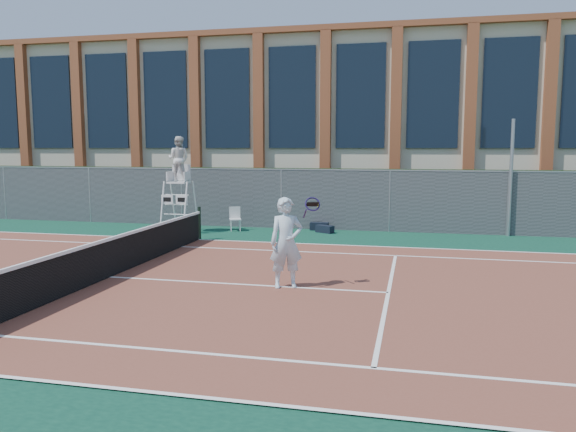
% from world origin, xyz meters
% --- Properties ---
extents(ground, '(120.00, 120.00, 0.00)m').
position_xyz_m(ground, '(0.00, 0.00, 0.00)').
color(ground, '#233814').
extents(apron, '(36.00, 20.00, 0.01)m').
position_xyz_m(apron, '(0.00, 1.00, 0.01)').
color(apron, '#0C3427').
rests_on(apron, ground).
extents(tennis_court, '(23.77, 10.97, 0.02)m').
position_xyz_m(tennis_court, '(0.00, 0.00, 0.02)').
color(tennis_court, brown).
rests_on(tennis_court, apron).
extents(tennis_net, '(0.10, 11.30, 1.10)m').
position_xyz_m(tennis_net, '(0.00, 0.00, 0.54)').
color(tennis_net, black).
rests_on(tennis_net, ground).
extents(fence, '(40.00, 0.06, 2.20)m').
position_xyz_m(fence, '(0.00, 8.80, 1.10)').
color(fence, '#595E60').
rests_on(fence, ground).
extents(hedge, '(40.00, 1.40, 2.20)m').
position_xyz_m(hedge, '(0.00, 10.00, 1.10)').
color(hedge, black).
rests_on(hedge, ground).
extents(building, '(45.00, 10.60, 8.22)m').
position_xyz_m(building, '(0.00, 17.95, 4.15)').
color(building, beige).
rests_on(building, ground).
extents(steel_pole, '(0.12, 0.12, 3.98)m').
position_xyz_m(steel_pole, '(10.04, 8.70, 1.99)').
color(steel_pole, '#9EA0A5').
rests_on(steel_pole, ground).
extents(umpire_chair, '(0.97, 1.49, 3.46)m').
position_xyz_m(umpire_chair, '(-1.32, 7.05, 2.53)').
color(umpire_chair, white).
rests_on(umpire_chair, ground).
extents(plastic_chair, '(0.53, 0.53, 0.87)m').
position_xyz_m(plastic_chair, '(0.50, 7.81, 0.52)').
color(plastic_chair, silver).
rests_on(plastic_chair, apron).
extents(sports_bag_near, '(0.68, 0.28, 0.29)m').
position_xyz_m(sports_bag_near, '(3.49, 8.57, 0.15)').
color(sports_bag_near, black).
rests_on(sports_bag_near, apron).
extents(sports_bag_far, '(0.71, 0.56, 0.26)m').
position_xyz_m(sports_bag_far, '(3.78, 8.02, 0.14)').
color(sports_bag_far, black).
rests_on(sports_bag_far, apron).
extents(tennis_player, '(1.12, 0.82, 1.95)m').
position_xyz_m(tennis_player, '(4.23, -0.01, 1.01)').
color(tennis_player, silver).
rests_on(tennis_player, tennis_court).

